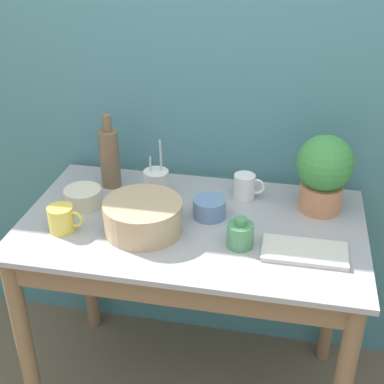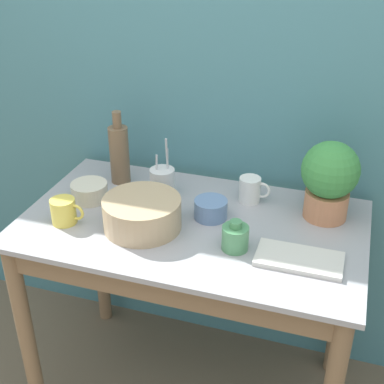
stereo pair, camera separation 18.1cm
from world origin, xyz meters
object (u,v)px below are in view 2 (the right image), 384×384
mug_yellow (64,211)px  utensil_cup (162,182)px  potted_plant (329,178)px  bowl_wash_large (142,213)px  bottle_tall (119,153)px  mug_white (250,190)px  bowl_small_cream (89,191)px  bottle_short (235,237)px  tray_board (299,259)px  bowl_small_blue (211,209)px

mug_yellow → utensil_cup: size_ratio=0.52×
potted_plant → bowl_wash_large: bearing=-155.9°
bottle_tall → mug_white: bearing=0.2°
mug_yellow → bowl_small_cream: (0.01, 0.17, -0.01)m
bottle_tall → bottle_short: 0.63m
bottle_tall → bowl_wash_large: bearing=-53.6°
bowl_wash_large → bowl_small_cream: 0.29m
mug_yellow → bottle_tall: bearing=80.7°
utensil_cup → bowl_wash_large: bearing=-86.2°
bottle_short → bowl_small_cream: (-0.60, 0.15, -0.01)m
mug_white → tray_board: 0.40m
potted_plant → bowl_small_cream: bearing=-170.3°
mug_white → bowl_small_cream: 0.60m
bowl_wash_large → bottle_short: bowl_wash_large is taller
potted_plant → utensil_cup: size_ratio=1.22×
bowl_small_blue → mug_white: bearing=55.6°
bottle_short → bottle_tall: bearing=150.0°
bowl_wash_large → bowl_small_blue: bearing=33.1°
bowl_small_blue → tray_board: size_ratio=0.44×
utensil_cup → bottle_short: bearing=-37.3°
bottle_tall → mug_white: bottle_tall is taller
bottle_short → mug_yellow: 0.60m
mug_white → bowl_small_cream: bearing=-163.4°
bottle_short → mug_yellow: (-0.60, -0.03, 0.00)m
potted_plant → bottle_tall: size_ratio=0.97×
bottle_tall → bowl_small_cream: 0.20m
bowl_wash_large → utensil_cup: utensil_cup is taller
utensil_cup → mug_white: bearing=9.0°
tray_board → utensil_cup: bearing=154.0°
bottle_short → bowl_small_cream: bearing=166.3°
mug_yellow → tray_board: bearing=1.6°
bowl_small_cream → bowl_small_blue: (0.47, 0.01, 0.00)m
mug_yellow → bowl_small_cream: mug_yellow is taller
potted_plant → bowl_small_blue: (-0.38, -0.13, -0.12)m
bowl_wash_large → bottle_tall: (-0.21, 0.29, 0.07)m
bottle_tall → bowl_small_blue: 0.45m
potted_plant → mug_yellow: potted_plant is taller
bottle_short → utensil_cup: size_ratio=0.45×
bottle_tall → tray_board: size_ratio=1.09×
mug_white → bowl_small_blue: bearing=-124.4°
potted_plant → bowl_small_cream: (-0.85, -0.14, -0.12)m
bowl_wash_large → bowl_small_blue: bowl_wash_large is taller
potted_plant → bowl_wash_large: potted_plant is taller
potted_plant → mug_white: (-0.28, 0.03, -0.11)m
bottle_short → tray_board: bearing=-1.6°
mug_yellow → bowl_small_blue: size_ratio=1.04×
mug_white → tray_board: (0.23, -0.32, -0.04)m
potted_plant → mug_white: bearing=174.5°
potted_plant → bowl_small_blue: 0.42m
potted_plant → bowl_small_cream: potted_plant is taller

